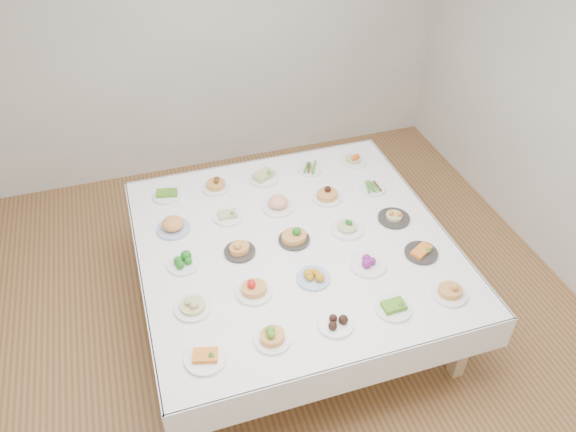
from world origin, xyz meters
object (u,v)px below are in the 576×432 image
object	(u,v)px
dish_0	(205,355)
dish_24	(353,158)
display_table	(294,248)
dish_12	(294,234)

from	to	relation	value
dish_0	dish_24	bearing A→B (deg)	45.09
display_table	dish_0	distance (m)	1.18
dish_0	dish_24	distance (m)	2.34
display_table	dish_24	world-z (taller)	dish_24
dish_12	dish_24	xyz separation A→B (m)	(0.82, 0.82, -0.02)
display_table	dish_12	bearing A→B (deg)	74.31
dish_12	dish_24	distance (m)	1.16
display_table	dish_12	distance (m)	0.14
display_table	dish_24	distance (m)	1.17
dish_12	dish_0	bearing A→B (deg)	-134.82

